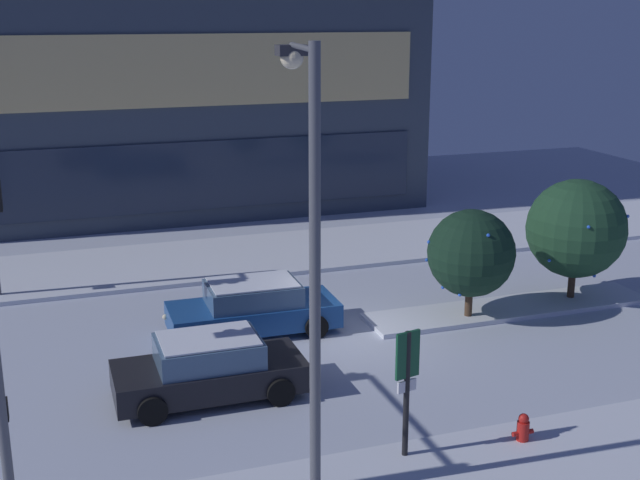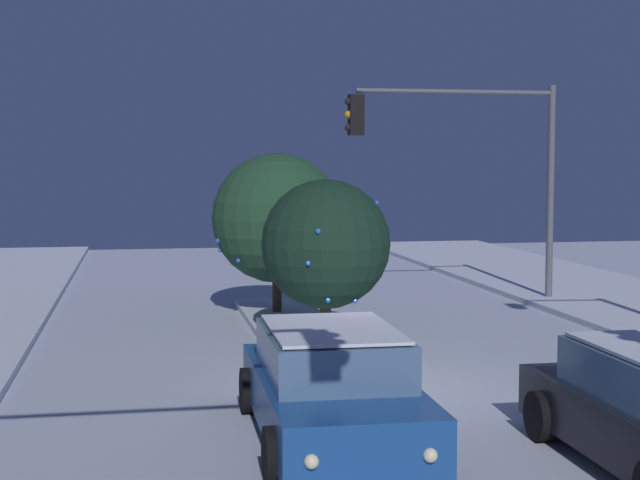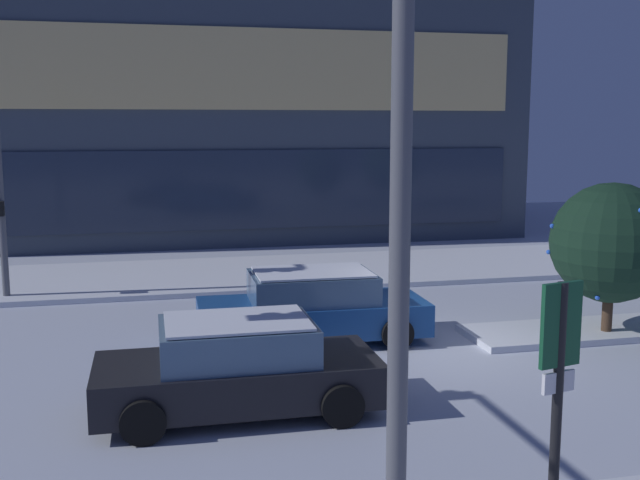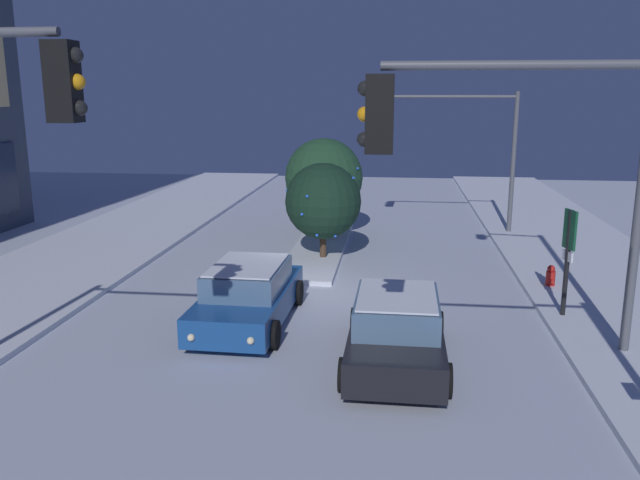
{
  "view_description": "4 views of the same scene",
  "coord_description": "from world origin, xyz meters",
  "px_view_note": "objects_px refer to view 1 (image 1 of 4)",
  "views": [
    {
      "loc": [
        -7.9,
        -19.97,
        8.78
      ],
      "look_at": [
        -0.57,
        1.28,
        2.53
      ],
      "focal_mm": 46.76,
      "sensor_mm": 36.0,
      "label": 1
    },
    {
      "loc": [
        -14.49,
        3.76,
        3.62
      ],
      "look_at": [
        -2.25,
        1.44,
        2.61
      ],
      "focal_mm": 53.58,
      "sensor_mm": 36.0,
      "label": 2
    },
    {
      "loc": [
        -5.85,
        -13.74,
        4.51
      ],
      "look_at": [
        -2.39,
        1.19,
        2.16
      ],
      "focal_mm": 42.75,
      "sensor_mm": 36.0,
      "label": 3
    },
    {
      "loc": [
        -17.17,
        -2.2,
        5.52
      ],
      "look_at": [
        -1.53,
        -0.31,
        1.91
      ],
      "focal_mm": 36.03,
      "sensor_mm": 36.0,
      "label": 4
    }
  ],
  "objects_px": {
    "car_near": "(209,369)",
    "decorated_tree_median": "(471,253)",
    "car_far": "(253,308)",
    "decorated_tree_left_of_median": "(576,229)",
    "fire_hydrant": "(523,431)",
    "parking_info_sign": "(407,379)",
    "street_lamp_arched": "(308,213)"
  },
  "relations": [
    {
      "from": "car_near",
      "to": "decorated_tree_median",
      "type": "xyz_separation_m",
      "value": [
        8.16,
        2.48,
        1.32
      ]
    },
    {
      "from": "car_far",
      "to": "decorated_tree_median",
      "type": "xyz_separation_m",
      "value": [
        6.17,
        -1.12,
        1.32
      ]
    },
    {
      "from": "car_near",
      "to": "decorated_tree_left_of_median",
      "type": "bearing_deg",
      "value": 13.98
    },
    {
      "from": "fire_hydrant",
      "to": "parking_info_sign",
      "type": "bearing_deg",
      "value": 174.2
    },
    {
      "from": "decorated_tree_median",
      "to": "street_lamp_arched",
      "type": "bearing_deg",
      "value": -136.68
    },
    {
      "from": "street_lamp_arched",
      "to": "decorated_tree_median",
      "type": "distance_m",
      "value": 10.33
    },
    {
      "from": "decorated_tree_left_of_median",
      "to": "decorated_tree_median",
      "type": "bearing_deg",
      "value": -173.79
    },
    {
      "from": "street_lamp_arched",
      "to": "decorated_tree_left_of_median",
      "type": "distance_m",
      "value": 13.4
    },
    {
      "from": "decorated_tree_left_of_median",
      "to": "car_near",
      "type": "bearing_deg",
      "value": -166.43
    },
    {
      "from": "car_near",
      "to": "decorated_tree_median",
      "type": "height_order",
      "value": "decorated_tree_median"
    },
    {
      "from": "parking_info_sign",
      "to": "car_near",
      "type": "bearing_deg",
      "value": 23.53
    },
    {
      "from": "car_far",
      "to": "decorated_tree_median",
      "type": "bearing_deg",
      "value": 170.84
    },
    {
      "from": "car_near",
      "to": "decorated_tree_left_of_median",
      "type": "xyz_separation_m",
      "value": [
        11.98,
        2.89,
        1.62
      ]
    },
    {
      "from": "fire_hydrant",
      "to": "parking_info_sign",
      "type": "distance_m",
      "value": 2.94
    },
    {
      "from": "car_far",
      "to": "fire_hydrant",
      "type": "distance_m",
      "value": 8.79
    },
    {
      "from": "fire_hydrant",
      "to": "car_near",
      "type": "bearing_deg",
      "value": 142.33
    },
    {
      "from": "car_near",
      "to": "car_far",
      "type": "xyz_separation_m",
      "value": [
        1.99,
        3.6,
        0.0
      ]
    },
    {
      "from": "car_far",
      "to": "street_lamp_arched",
      "type": "bearing_deg",
      "value": 84.23
    },
    {
      "from": "street_lamp_arched",
      "to": "car_near",
      "type": "bearing_deg",
      "value": 21.5
    },
    {
      "from": "decorated_tree_median",
      "to": "decorated_tree_left_of_median",
      "type": "bearing_deg",
      "value": 6.21
    },
    {
      "from": "street_lamp_arched",
      "to": "decorated_tree_left_of_median",
      "type": "relative_size",
      "value": 2.16
    },
    {
      "from": "fire_hydrant",
      "to": "decorated_tree_left_of_median",
      "type": "xyz_separation_m",
      "value": [
        6.31,
        7.27,
        1.98
      ]
    },
    {
      "from": "car_far",
      "to": "parking_info_sign",
      "type": "xyz_separation_m",
      "value": [
        1.12,
        -7.72,
        1.07
      ]
    },
    {
      "from": "street_lamp_arched",
      "to": "parking_info_sign",
      "type": "height_order",
      "value": "street_lamp_arched"
    },
    {
      "from": "fire_hydrant",
      "to": "decorated_tree_left_of_median",
      "type": "relative_size",
      "value": 0.19
    },
    {
      "from": "car_far",
      "to": "decorated_tree_left_of_median",
      "type": "bearing_deg",
      "value": 177.09
    },
    {
      "from": "parking_info_sign",
      "to": "decorated_tree_left_of_median",
      "type": "relative_size",
      "value": 0.72
    },
    {
      "from": "decorated_tree_median",
      "to": "decorated_tree_left_of_median",
      "type": "xyz_separation_m",
      "value": [
        3.82,
        0.42,
        0.3
      ]
    },
    {
      "from": "car_near",
      "to": "car_far",
      "type": "distance_m",
      "value": 4.11
    },
    {
      "from": "car_near",
      "to": "decorated_tree_median",
      "type": "relative_size",
      "value": 1.37
    },
    {
      "from": "car_near",
      "to": "car_far",
      "type": "relative_size",
      "value": 0.93
    },
    {
      "from": "fire_hydrant",
      "to": "parking_info_sign",
      "type": "relative_size",
      "value": 0.26
    }
  ]
}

